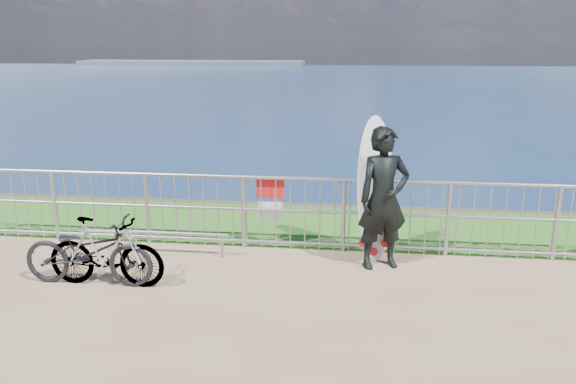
# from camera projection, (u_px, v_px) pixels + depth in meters

# --- Properties ---
(grass_strip) EXTENTS (120.00, 120.00, 0.00)m
(grass_strip) POSITION_uv_depth(u_px,v_px,m) (285.00, 224.00, 9.57)
(grass_strip) COLOR #255F1A
(grass_strip) RESTS_ON ground
(seascape) EXTENTS (260.00, 260.00, 5.00)m
(seascape) POSITION_uv_depth(u_px,v_px,m) (193.00, 66.00, 154.32)
(seascape) COLOR brown
(seascape) RESTS_ON ground
(railing) EXTENTS (10.06, 0.10, 1.13)m
(railing) POSITION_uv_depth(u_px,v_px,m) (277.00, 212.00, 8.37)
(railing) COLOR #989BA0
(railing) RESTS_ON ground
(surfer) EXTENTS (0.83, 0.68, 1.96)m
(surfer) POSITION_uv_depth(u_px,v_px,m) (384.00, 199.00, 7.59)
(surfer) COLOR black
(surfer) RESTS_ON ground
(surfboard) EXTENTS (0.62, 0.57, 2.05)m
(surfboard) POSITION_uv_depth(u_px,v_px,m) (375.00, 194.00, 7.95)
(surfboard) COLOR white
(surfboard) RESTS_ON ground
(bicycle_near) EXTENTS (1.70, 0.60, 0.89)m
(bicycle_near) POSITION_uv_depth(u_px,v_px,m) (88.00, 252.00, 7.16)
(bicycle_near) COLOR black
(bicycle_near) RESTS_ON ground
(bicycle_far) EXTENTS (1.53, 0.45, 0.92)m
(bicycle_far) POSITION_uv_depth(u_px,v_px,m) (106.00, 252.00, 7.11)
(bicycle_far) COLOR black
(bicycle_far) RESTS_ON ground
(bike_rack) EXTENTS (1.79, 0.05, 0.37)m
(bike_rack) POSITION_uv_depth(u_px,v_px,m) (168.00, 235.00, 8.16)
(bike_rack) COLOR #989BA0
(bike_rack) RESTS_ON ground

